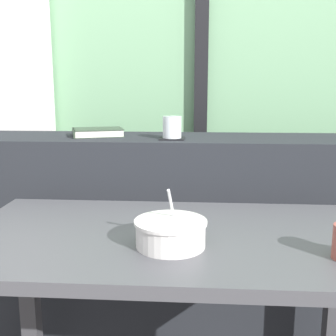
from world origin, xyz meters
The scene contains 8 objects.
outdoor_backdrop centered at (0.00, 1.12, 1.40)m, with size 4.80×0.08×2.80m, color #7AAD7F.
window_divider_post centered at (0.17, 1.05, 1.30)m, with size 0.07×0.05×2.60m, color black.
dark_console_ledge centered at (0.00, 0.55, 0.45)m, with size 2.80×0.37×0.89m, color #23262B.
breakfast_table centered at (0.10, -0.07, 0.58)m, with size 1.22×0.65×0.69m.
coaster_square centered at (0.06, 0.48, 0.89)m, with size 0.10×0.10×0.01m, color black.
juice_glass centered at (0.06, 0.48, 0.93)m, with size 0.08×0.08×0.09m.
closed_book centered at (-0.27, 0.56, 0.91)m, with size 0.25×0.21×0.03m.
soup_bowl centered at (0.09, -0.16, 0.73)m, with size 0.19×0.19×0.16m.
Camera 1 is at (0.16, -1.20, 1.11)m, focal length 44.90 mm.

